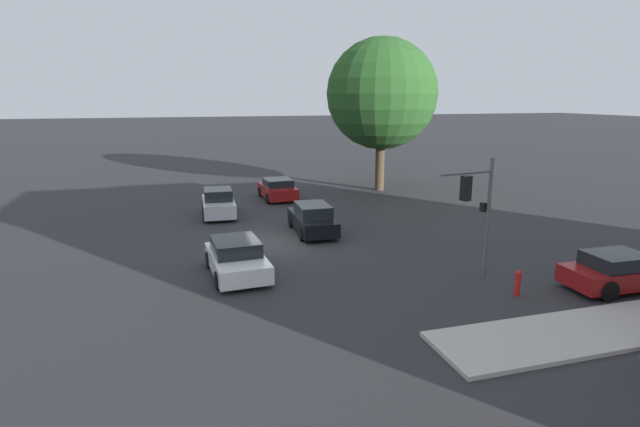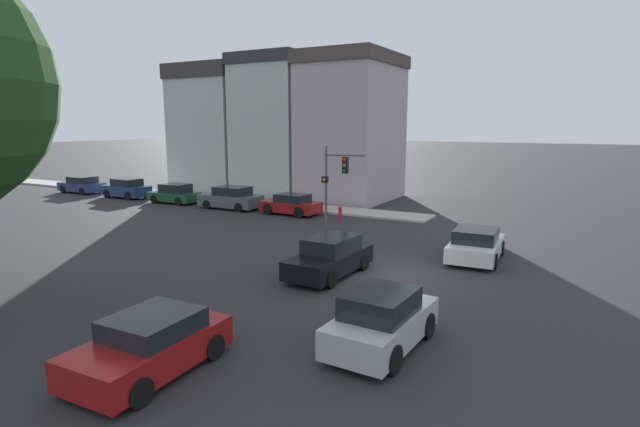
% 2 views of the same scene
% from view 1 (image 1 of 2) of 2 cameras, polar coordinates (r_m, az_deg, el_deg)
% --- Properties ---
extents(ground_plane, '(300.00, 300.00, 0.00)m').
position_cam_1_polar(ground_plane, '(23.90, -5.21, -3.24)').
color(ground_plane, '#28282B').
extents(street_tree, '(7.83, 7.83, 10.83)m').
position_cam_1_polar(street_tree, '(36.51, 7.08, 13.39)').
color(street_tree, '#423323').
rests_on(street_tree, ground_plane).
extents(traffic_signal, '(0.78, 2.42, 4.61)m').
position_cam_1_polar(traffic_signal, '(19.11, 17.42, 1.41)').
color(traffic_signal, '#515456').
rests_on(traffic_signal, ground_plane).
extents(crossing_car_0, '(4.10, 2.22, 1.39)m').
position_cam_1_polar(crossing_car_0, '(19.61, -9.50, -5.07)').
color(crossing_car_0, silver).
rests_on(crossing_car_0, ground_plane).
extents(crossing_car_1, '(4.29, 1.98, 1.51)m').
position_cam_1_polar(crossing_car_1, '(25.20, -0.87, -0.64)').
color(crossing_car_1, black).
rests_on(crossing_car_1, ground_plane).
extents(crossing_car_2, '(3.93, 2.17, 1.39)m').
position_cam_1_polar(crossing_car_2, '(33.66, -4.88, 2.79)').
color(crossing_car_2, maroon).
rests_on(crossing_car_2, ground_plane).
extents(crossing_car_3, '(3.87, 1.98, 1.58)m').
position_cam_1_polar(crossing_car_3, '(29.29, -11.52, 1.13)').
color(crossing_car_3, '#B7B7BC').
rests_on(crossing_car_3, ground_plane).
extents(parked_car_0, '(1.96, 3.90, 1.35)m').
position_cam_1_polar(parked_car_0, '(20.88, 30.87, -5.73)').
color(parked_car_0, maroon).
rests_on(parked_car_0, ground_plane).
extents(fire_hydrant, '(0.22, 0.22, 0.92)m').
position_cam_1_polar(fire_hydrant, '(18.73, 21.66, -7.31)').
color(fire_hydrant, red).
rests_on(fire_hydrant, ground_plane).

